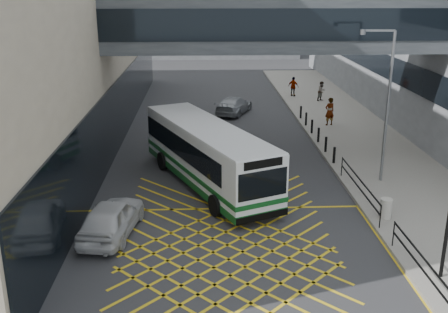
{
  "coord_description": "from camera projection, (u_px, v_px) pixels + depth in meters",
  "views": [
    {
      "loc": [
        -0.87,
        -16.74,
        9.48
      ],
      "look_at": [
        0.0,
        4.0,
        2.6
      ],
      "focal_mm": 42.0,
      "sensor_mm": 36.0,
      "label": 1
    }
  ],
  "objects": [
    {
      "name": "ground",
      "position": [
        229.0,
        260.0,
        18.89
      ],
      "size": [
        120.0,
        120.0,
        0.0
      ],
      "primitive_type": "plane",
      "color": "#333335"
    },
    {
      "name": "skybridge",
      "position": [
        274.0,
        22.0,
        28.03
      ],
      "size": [
        20.0,
        4.1,
        3.0
      ],
      "color": "#3F454A",
      "rests_on": "ground"
    },
    {
      "name": "pavement",
      "position": [
        357.0,
        138.0,
        33.45
      ],
      "size": [
        6.0,
        54.0,
        0.16
      ],
      "primitive_type": "cube",
      "color": "gray",
      "rests_on": "ground"
    },
    {
      "name": "box_junction",
      "position": [
        229.0,
        259.0,
        18.89
      ],
      "size": [
        12.0,
        9.0,
        0.01
      ],
      "color": "gold",
      "rests_on": "ground"
    },
    {
      "name": "bus",
      "position": [
        206.0,
        153.0,
        25.5
      ],
      "size": [
        6.59,
        10.79,
        3.01
      ],
      "rotation": [
        0.0,
        0.0,
        0.42
      ],
      "color": "white",
      "rests_on": "ground"
    },
    {
      "name": "car_white",
      "position": [
        112.0,
        217.0,
        20.56
      ],
      "size": [
        2.62,
        4.89,
        1.48
      ],
      "primitive_type": "imported",
      "rotation": [
        0.0,
        0.0,
        2.98
      ],
      "color": "silver",
      "rests_on": "ground"
    },
    {
      "name": "car_dark",
      "position": [
        230.0,
        150.0,
        28.97
      ],
      "size": [
        2.81,
        4.71,
        1.38
      ],
      "primitive_type": "imported",
      "rotation": [
        0.0,
        0.0,
        3.4
      ],
      "color": "black",
      "rests_on": "ground"
    },
    {
      "name": "car_silver",
      "position": [
        234.0,
        105.0,
        39.86
      ],
      "size": [
        3.42,
        4.81,
        1.38
      ],
      "primitive_type": "imported",
      "rotation": [
        0.0,
        0.0,
        2.75
      ],
      "color": "#979A9F",
      "rests_on": "ground"
    },
    {
      "name": "street_lamp",
      "position": [
        385.0,
        98.0,
        24.77
      ],
      "size": [
        1.67,
        0.32,
        7.32
      ],
      "rotation": [
        0.0,
        0.0,
        -0.07
      ],
      "color": "slate",
      "rests_on": "pavement"
    },
    {
      "name": "litter_bin",
      "position": [
        386.0,
        208.0,
        21.75
      ],
      "size": [
        0.49,
        0.49,
        0.86
      ],
      "primitive_type": "cylinder",
      "color": "#ADA89E",
      "rests_on": "pavement"
    },
    {
      "name": "kerb_railings",
      "position": [
        383.0,
        214.0,
        20.54
      ],
      "size": [
        0.05,
        12.54,
        1.0
      ],
      "color": "black",
      "rests_on": "pavement"
    },
    {
      "name": "bollards",
      "position": [
        315.0,
        131.0,
        33.17
      ],
      "size": [
        0.14,
        10.14,
        0.9
      ],
      "color": "black",
      "rests_on": "pavement"
    },
    {
      "name": "pedestrian_a",
      "position": [
        330.0,
        112.0,
        35.91
      ],
      "size": [
        0.9,
        0.76,
        1.92
      ],
      "primitive_type": "imported",
      "rotation": [
        0.0,
        0.0,
        3.47
      ],
      "color": "gray",
      "rests_on": "pavement"
    },
    {
      "name": "pedestrian_b",
      "position": [
        322.0,
        91.0,
        43.48
      ],
      "size": [
        0.9,
        0.84,
        1.61
      ],
      "primitive_type": "imported",
      "rotation": [
        0.0,
        0.0,
        0.65
      ],
      "color": "gray",
      "rests_on": "pavement"
    },
    {
      "name": "pedestrian_c",
      "position": [
        293.0,
        87.0,
        45.25
      ],
      "size": [
        1.08,
        0.94,
        1.66
      ],
      "primitive_type": "imported",
      "rotation": [
        0.0,
        0.0,
        2.54
      ],
      "color": "gray",
      "rests_on": "pavement"
    }
  ]
}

